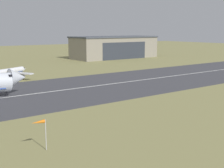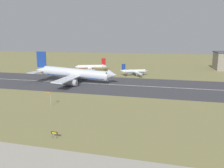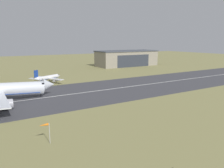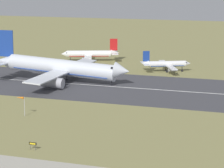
% 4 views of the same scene
% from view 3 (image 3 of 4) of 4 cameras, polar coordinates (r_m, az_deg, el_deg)
% --- Properties ---
extents(ground_plane, '(664.45, 664.45, 0.00)m').
position_cam_3_polar(ground_plane, '(63.00, 16.23, -11.30)').
color(ground_plane, olive).
extents(runway_strip, '(424.45, 45.90, 0.06)m').
position_cam_3_polar(runway_strip, '(103.66, -5.20, -1.97)').
color(runway_strip, '#3D3D42').
rests_on(runway_strip, ground_plane).
extents(runway_centreline, '(382.01, 0.70, 0.01)m').
position_cam_3_polar(runway_centreline, '(103.65, -5.20, -1.95)').
color(runway_centreline, silver).
rests_on(runway_centreline, runway_strip).
extents(hangar_building, '(59.14, 23.00, 14.55)m').
position_cam_3_polar(hangar_building, '(209.69, 3.87, 6.77)').
color(hangar_building, gray).
rests_on(hangar_building, ground_plane).
extents(airplane_parked_west, '(19.34, 20.85, 8.07)m').
position_cam_3_polar(airplane_parked_west, '(129.77, -16.45, 1.59)').
color(airplane_parked_west, white).
rests_on(airplane_parked_west, ground_plane).
extents(windsock_pole, '(2.34, 0.64, 5.13)m').
position_cam_3_polar(windsock_pole, '(52.96, -17.26, -10.44)').
color(windsock_pole, '#B7B7BC').
rests_on(windsock_pole, ground_plane).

